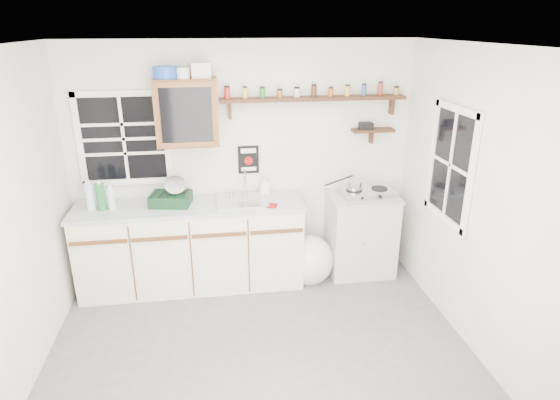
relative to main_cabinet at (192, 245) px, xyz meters
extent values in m
cube|color=#555558|center=(0.58, -1.30, -0.47)|extent=(3.60, 3.20, 0.02)
cube|color=white|center=(0.58, -1.30, 2.05)|extent=(3.60, 3.20, 0.02)
cube|color=beige|center=(-1.23, -1.30, 0.79)|extent=(0.02, 3.20, 2.50)
cube|color=beige|center=(2.40, -1.30, 0.79)|extent=(0.02, 3.20, 2.50)
cube|color=beige|center=(0.58, 0.31, 0.79)|extent=(3.60, 0.02, 2.50)
cube|color=beige|center=(0.58, -2.91, 0.79)|extent=(3.60, 0.02, 2.50)
cube|color=beige|center=(0.00, 0.00, -0.02)|extent=(2.27, 0.60, 0.88)
cube|color=#ABAFB4|center=(0.00, 0.00, 0.44)|extent=(2.31, 0.62, 0.04)
cube|color=#5A3317|center=(-0.85, -0.31, 0.24)|extent=(0.53, 0.02, 0.03)
cube|color=#5A3317|center=(-0.28, -0.31, 0.24)|extent=(0.53, 0.02, 0.03)
cube|color=#5A3317|center=(0.28, -0.31, 0.24)|extent=(0.53, 0.02, 0.03)
cube|color=#5A3317|center=(0.85, -0.31, 0.24)|extent=(0.53, 0.02, 0.03)
cube|color=#B8B8B1|center=(1.83, 0.03, -0.02)|extent=(0.70, 0.55, 0.88)
cube|color=#ABAFB4|center=(1.83, 0.03, 0.43)|extent=(0.73, 0.57, 0.03)
cube|color=#BBBBC0|center=(0.53, 0.00, 0.46)|extent=(0.52, 0.44, 0.03)
cylinder|color=#BBBBC0|center=(0.58, 0.16, 0.60)|extent=(0.02, 0.02, 0.28)
cylinder|color=#BBBBC0|center=(0.58, 0.10, 0.73)|extent=(0.02, 0.14, 0.02)
cube|color=brown|center=(0.03, 0.15, 1.36)|extent=(0.60, 0.30, 0.65)
cube|color=black|center=(0.03, -0.01, 1.36)|extent=(0.48, 0.02, 0.52)
cylinder|color=#1B4CB4|center=(-0.14, 0.15, 1.74)|extent=(0.24, 0.24, 0.11)
cube|color=silver|center=(0.20, 0.15, 1.76)|extent=(0.18, 0.15, 0.14)
cylinder|color=silver|center=(0.03, 0.10, 1.74)|extent=(0.12, 0.12, 0.10)
cube|color=#311C0D|center=(1.31, 0.21, 1.46)|extent=(1.91, 0.18, 0.04)
cube|color=#311C0D|center=(0.45, 0.25, 1.36)|extent=(0.03, 0.10, 0.18)
cube|color=#311C0D|center=(2.17, 0.25, 1.36)|extent=(0.03, 0.10, 0.18)
cylinder|color=red|center=(0.43, 0.21, 1.53)|extent=(0.06, 0.06, 0.11)
cylinder|color=black|center=(0.43, 0.21, 1.59)|extent=(0.05, 0.05, 0.02)
cylinder|color=gold|center=(0.61, 0.21, 1.53)|extent=(0.05, 0.05, 0.10)
cylinder|color=black|center=(0.61, 0.21, 1.59)|extent=(0.05, 0.05, 0.02)
cylinder|color=#267226|center=(0.78, 0.21, 1.52)|extent=(0.06, 0.06, 0.09)
cylinder|color=black|center=(0.78, 0.21, 1.58)|extent=(0.05, 0.05, 0.02)
cylinder|color=#99591E|center=(0.96, 0.21, 1.51)|extent=(0.06, 0.06, 0.07)
cylinder|color=black|center=(0.96, 0.21, 1.55)|extent=(0.05, 0.05, 0.02)
cylinder|color=silver|center=(1.13, 0.21, 1.52)|extent=(0.06, 0.06, 0.09)
cylinder|color=black|center=(1.13, 0.21, 1.57)|extent=(0.05, 0.05, 0.02)
cylinder|color=#4C2614|center=(1.31, 0.21, 1.53)|extent=(0.05, 0.05, 0.11)
cylinder|color=black|center=(1.31, 0.21, 1.59)|extent=(0.05, 0.05, 0.02)
cylinder|color=#B24C19|center=(1.48, 0.21, 1.52)|extent=(0.05, 0.05, 0.08)
cylinder|color=black|center=(1.48, 0.21, 1.56)|extent=(0.05, 0.05, 0.02)
cylinder|color=gold|center=(1.66, 0.21, 1.53)|extent=(0.05, 0.05, 0.10)
cylinder|color=black|center=(1.66, 0.21, 1.58)|extent=(0.05, 0.05, 0.02)
cylinder|color=#334C8C|center=(1.83, 0.21, 1.53)|extent=(0.05, 0.05, 0.10)
cylinder|color=black|center=(1.83, 0.21, 1.59)|extent=(0.04, 0.04, 0.02)
cylinder|color=maroon|center=(2.01, 0.21, 1.54)|extent=(0.05, 0.05, 0.12)
cylinder|color=black|center=(2.01, 0.21, 1.61)|extent=(0.05, 0.05, 0.02)
cylinder|color=#BF8C3F|center=(2.19, 0.21, 1.51)|extent=(0.06, 0.06, 0.07)
cylinder|color=black|center=(2.19, 0.21, 1.56)|extent=(0.05, 0.05, 0.02)
cube|color=#311C0D|center=(1.96, 0.22, 1.11)|extent=(0.45, 0.15, 0.03)
cube|color=#311C0D|center=(1.96, 0.26, 1.03)|extent=(0.03, 0.08, 0.14)
cube|color=black|center=(1.88, 0.22, 1.16)|extent=(0.14, 0.10, 0.07)
cube|color=black|center=(0.63, 0.29, 0.82)|extent=(0.22, 0.01, 0.30)
cube|color=white|center=(0.63, 0.28, 0.92)|extent=(0.16, 0.00, 0.05)
cylinder|color=#A50C0C|center=(0.63, 0.28, 0.81)|extent=(0.09, 0.01, 0.09)
cube|color=white|center=(0.63, 0.28, 0.72)|extent=(0.16, 0.00, 0.04)
cube|color=black|center=(-0.62, 0.29, 1.09)|extent=(0.85, 0.02, 0.90)
cube|color=white|center=(-0.62, 0.29, 1.09)|extent=(0.93, 0.03, 0.98)
cube|color=black|center=(2.37, -0.75, 0.99)|extent=(0.02, 0.70, 1.00)
cube|color=white|center=(2.37, -0.75, 0.99)|extent=(0.03, 0.78, 1.08)
cylinder|color=silver|center=(-0.94, -0.02, 0.60)|extent=(0.09, 0.09, 0.27)
cylinder|color=silver|center=(-0.94, -0.02, 0.75)|extent=(0.05, 0.05, 0.03)
cylinder|color=#246D37|center=(-0.84, -0.02, 0.59)|extent=(0.09, 0.09, 0.27)
cylinder|color=silver|center=(-0.84, -0.02, 0.74)|extent=(0.05, 0.05, 0.03)
cylinder|color=silver|center=(-0.75, -0.01, 0.57)|extent=(0.08, 0.08, 0.23)
cylinder|color=silver|center=(-0.75, -0.01, 0.70)|extent=(0.04, 0.04, 0.03)
cube|color=black|center=(-0.18, 0.02, 0.52)|extent=(0.44, 0.36, 0.12)
cylinder|color=#BBBBC0|center=(-0.13, 0.02, 0.63)|extent=(0.25, 0.28, 0.24)
imported|color=silver|center=(0.79, 0.20, 0.57)|extent=(0.10, 0.10, 0.21)
cube|color=maroon|center=(0.81, -0.18, 0.47)|extent=(0.15, 0.14, 0.02)
cube|color=#BBBBC0|center=(1.87, 0.01, 0.48)|extent=(0.58, 0.35, 0.07)
cylinder|color=black|center=(1.73, 0.01, 0.52)|extent=(0.17, 0.17, 0.01)
cylinder|color=black|center=(2.01, 0.01, 0.52)|extent=(0.17, 0.17, 0.01)
cylinder|color=#BBBBC0|center=(1.73, 0.01, 0.57)|extent=(0.15, 0.15, 0.10)
cylinder|color=black|center=(1.57, 0.08, 0.61)|extent=(0.29, 0.14, 0.15)
ellipsoid|color=silver|center=(1.23, -0.09, -0.23)|extent=(0.48, 0.43, 0.50)
cone|color=silver|center=(1.25, -0.09, -0.01)|extent=(0.14, 0.14, 0.14)
camera|label=1|loc=(0.26, -4.50, 2.18)|focal=30.00mm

